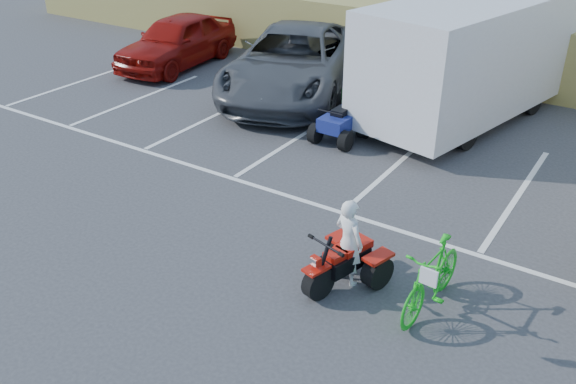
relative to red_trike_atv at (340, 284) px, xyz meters
The scene contains 11 objects.
ground 1.13m from the red_trike_atv, 161.15° to the right, with size 100.00×100.00×0.00m, color #373739.
parking_stripes 3.71m from the red_trike_atv, 93.17° to the left, with size 28.00×5.16×0.01m.
grass_embankment 15.22m from the red_trike_atv, 94.05° to the left, with size 40.00×8.50×3.10m.
red_trike_atv is the anchor object (origin of this frame).
rider 0.76m from the red_trike_atv, 74.07° to the left, with size 0.55×0.36×1.50m, color white.
green_dirt_bike 1.54m from the red_trike_atv, ahead, with size 0.53×1.89×1.14m, color #14BF19.
grey_pickup 9.43m from the red_trike_atv, 127.20° to the left, with size 3.15×6.84×1.90m, color #424449.
red_car 13.06m from the red_trike_atv, 143.42° to the left, with size 1.97×4.91×1.67m, color maroon.
cargo_trailer 8.40m from the red_trike_atv, 95.71° to the left, with size 4.07×7.10×3.12m.
quad_atv_blue 5.88m from the red_trike_atv, 118.85° to the left, with size 1.05×1.40×0.92m, color navy, non-canonical shape.
quad_atv_green 7.68m from the red_trike_atv, 112.90° to the left, with size 1.19×1.60×1.04m, color #13531C, non-canonical shape.
Camera 1 is at (4.71, -6.79, 6.01)m, focal length 38.00 mm.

